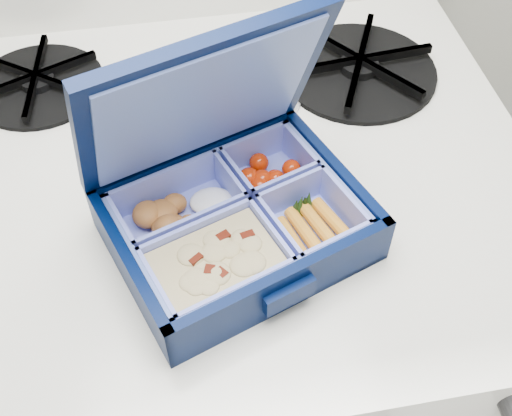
{
  "coord_description": "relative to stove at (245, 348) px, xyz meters",
  "views": [
    {
      "loc": [
        0.26,
        1.16,
        1.45
      ],
      "look_at": [
        0.33,
        1.55,
        0.98
      ],
      "focal_mm": 45.0,
      "sensor_mm": 36.0,
      "label": 1
    }
  ],
  "objects": [
    {
      "name": "burner_grate",
      "position": [
        0.16,
        0.1,
        0.49
      ],
      "size": [
        0.21,
        0.21,
        0.03
      ],
      "primitive_type": "cylinder",
      "rotation": [
        0.0,
        0.0,
        0.09
      ],
      "color": "black",
      "rests_on": "stove"
    },
    {
      "name": "fork",
      "position": [
        0.05,
        0.02,
        0.48
      ],
      "size": [
        0.11,
        0.15,
        0.01
      ],
      "primitive_type": null,
      "rotation": [
        0.0,
        0.0,
        -0.58
      ],
      "color": "silver",
      "rests_on": "stove"
    },
    {
      "name": "stove",
      "position": [
        0.0,
        0.0,
        0.0
      ],
      "size": [
        0.63,
        0.63,
        0.95
      ],
      "primitive_type": null,
      "color": "white",
      "rests_on": "floor"
    },
    {
      "name": "bento_box",
      "position": [
        -0.02,
        -0.13,
        0.5
      ],
      "size": [
        0.28,
        0.25,
        0.05
      ],
      "primitive_type": null,
      "rotation": [
        0.0,
        0.0,
        0.35
      ],
      "color": "#000C31",
      "rests_on": "stove"
    },
    {
      "name": "burner_grate_rear",
      "position": [
        -0.22,
        0.14,
        0.48
      ],
      "size": [
        0.21,
        0.21,
        0.02
      ],
      "primitive_type": "cylinder",
      "rotation": [
        0.0,
        0.0,
        0.41
      ],
      "color": "black",
      "rests_on": "stove"
    }
  ]
}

